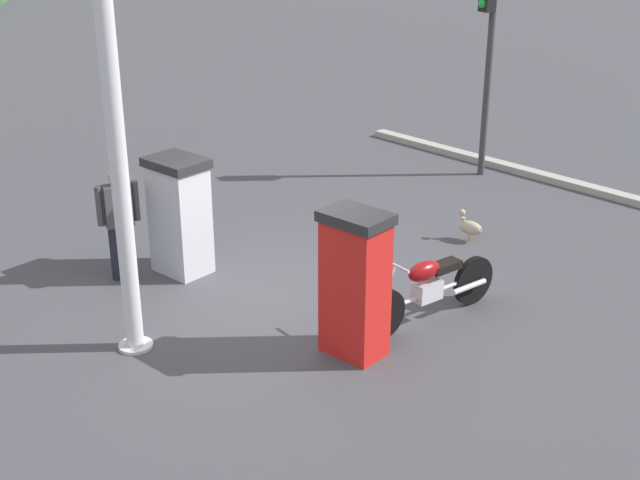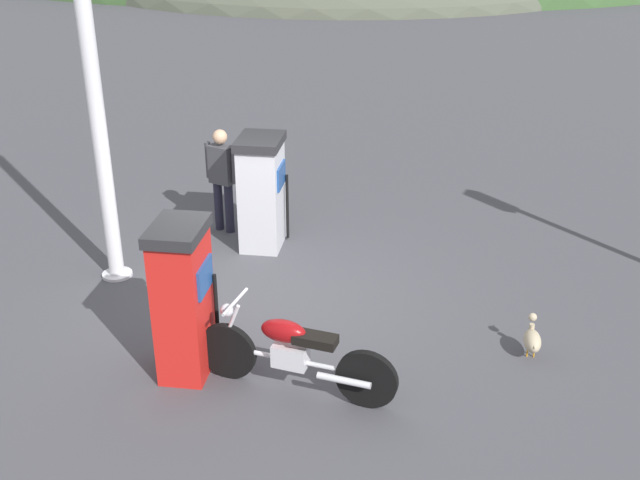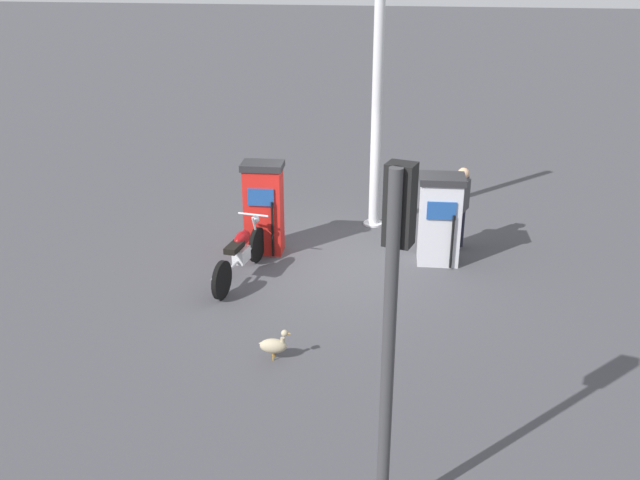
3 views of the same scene
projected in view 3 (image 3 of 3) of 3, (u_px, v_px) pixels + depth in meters
name	position (u px, v px, depth m)	size (l,w,h in m)	color
ground_plane	(347.00, 265.00, 12.60)	(120.00, 120.00, 0.00)	#424247
fuel_pump_near	(264.00, 207.00, 12.87)	(0.58, 0.77, 1.72)	red
fuel_pump_far	(440.00, 219.00, 12.44)	(0.66, 0.81, 1.63)	silver
motorcycle_near_pump	(241.00, 253.00, 11.97)	(2.15, 0.65, 0.96)	black
attendant_person	(461.00, 203.00, 13.00)	(0.57, 0.31, 1.58)	#1E1E2D
wandering_duck	(274.00, 345.00, 9.66)	(0.21, 0.46, 0.46)	tan
roadside_traffic_light	(394.00, 293.00, 6.12)	(0.40, 0.29, 3.65)	#38383A
canopy_support_pole	(377.00, 114.00, 13.60)	(0.40, 0.40, 4.73)	silver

